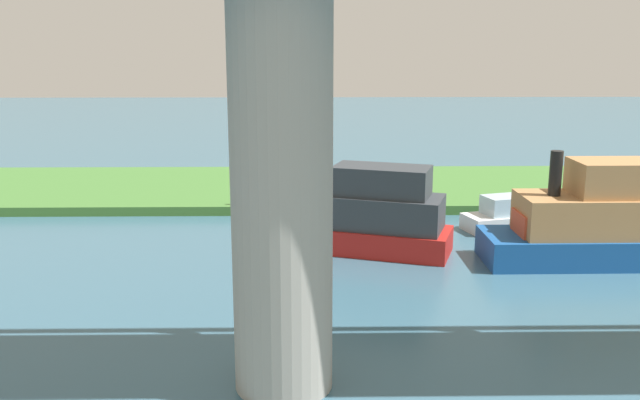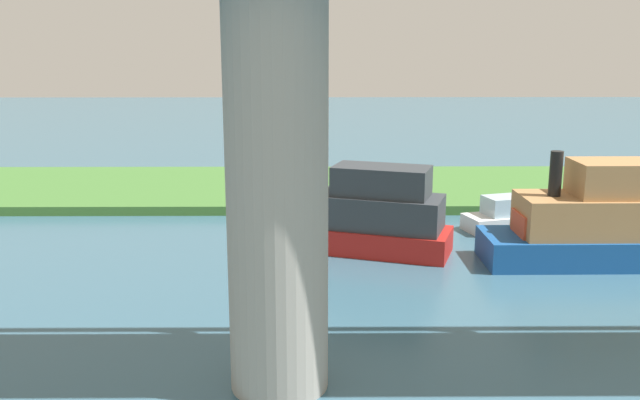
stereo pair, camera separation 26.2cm
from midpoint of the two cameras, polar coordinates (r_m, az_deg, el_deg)
The scene contains 8 objects.
ground_plane at distance 36.77m, azimuth 0.84°, elevation -1.29°, with size 160.00×160.00×0.00m, color #386075.
grassy_bank at distance 42.56m, azimuth 0.59°, elevation 1.02°, with size 80.00×12.00×0.50m, color #427533.
bridge_pylon at distance 17.53m, azimuth -3.60°, elevation 0.51°, with size 2.59×2.59×10.53m, color #9E998E.
person_on_bank at distance 37.32m, azimuth 1.01°, elevation 0.81°, with size 0.50×0.50×1.39m.
mooring_post at distance 37.15m, azimuth -6.83°, elevation 0.42°, with size 0.20×0.20×1.09m, color brown.
pontoon_yellow at distance 30.45m, azimuth 3.33°, elevation -1.33°, with size 8.60×5.18×4.17m.
houseboat_blue at distance 30.96m, azimuth 22.08°, elevation -1.65°, with size 9.24×3.13×4.71m.
motorboat_white at distance 35.27m, azimuth 15.26°, elevation -1.37°, with size 5.35×3.14×1.68m.
Camera 1 is at (1.27, 35.62, 9.02)m, focal length 38.91 mm.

